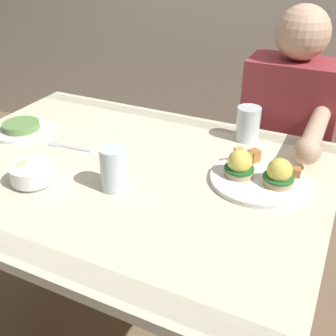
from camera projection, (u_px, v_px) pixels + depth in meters
ground_plane at (132, 332)px, 1.59m from camera, size 6.00×6.00×0.00m
dining_table at (123, 198)px, 1.27m from camera, size 1.20×0.90×0.74m
eggs_benedict_plate at (258, 174)px, 1.13m from camera, size 0.27×0.27×0.09m
fruit_bowl at (32, 174)px, 1.13m from camera, size 0.12×0.12×0.06m
fork at (67, 147)px, 1.33m from camera, size 0.16×0.03×0.00m
water_glass_near at (248, 125)px, 1.35m from camera, size 0.08×0.08×0.11m
water_glass_far at (114, 172)px, 1.09m from camera, size 0.07×0.07×0.12m
side_plate at (22, 128)px, 1.42m from camera, size 0.20×0.20×0.04m
diner_person at (285, 139)px, 1.59m from camera, size 0.34×0.54×1.14m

